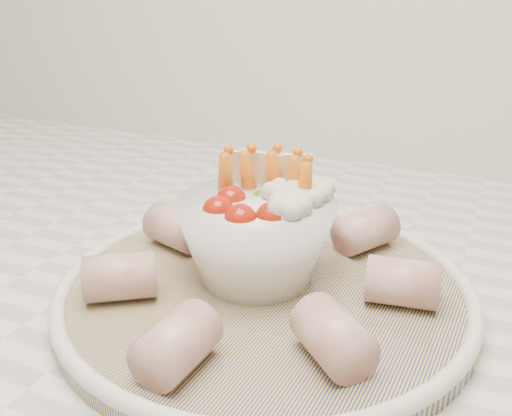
% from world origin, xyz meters
% --- Properties ---
extents(serving_platter, '(0.34, 0.34, 0.02)m').
position_xyz_m(serving_platter, '(0.04, 1.37, 0.93)').
color(serving_platter, navy).
rests_on(serving_platter, kitchen_counter).
extents(veggie_bowl, '(0.12, 0.12, 0.10)m').
position_xyz_m(veggie_bowl, '(0.03, 1.38, 0.97)').
color(veggie_bowl, white).
rests_on(veggie_bowl, serving_platter).
extents(cured_meat_rolls, '(0.26, 0.28, 0.04)m').
position_xyz_m(cured_meat_rolls, '(0.03, 1.37, 0.95)').
color(cured_meat_rolls, '#AB544E').
rests_on(cured_meat_rolls, serving_platter).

